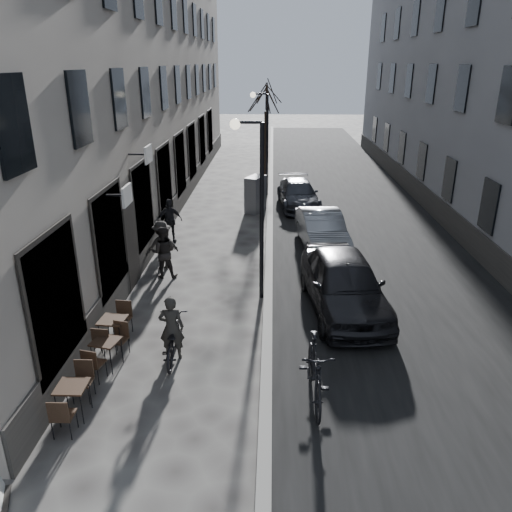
# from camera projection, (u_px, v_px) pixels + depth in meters

# --- Properties ---
(ground) EXTENTS (120.00, 120.00, 0.00)m
(ground) POSITION_uv_depth(u_px,v_px,m) (254.00, 442.00, 9.08)
(ground) COLOR #363331
(ground) RESTS_ON ground
(road) EXTENTS (7.30, 60.00, 0.00)m
(road) POSITION_uv_depth(u_px,v_px,m) (346.00, 206.00, 23.85)
(road) COLOR black
(road) RESTS_ON ground
(kerb) EXTENTS (0.25, 60.00, 0.12)m
(kerb) POSITION_uv_depth(u_px,v_px,m) (270.00, 204.00, 23.94)
(kerb) COLOR gray
(kerb) RESTS_ON ground
(building_left) EXTENTS (4.00, 35.00, 16.00)m
(building_left) POSITION_uv_depth(u_px,v_px,m) (130.00, 23.00, 21.70)
(building_left) COLOR gray
(building_left) RESTS_ON ground
(building_right) EXTENTS (4.00, 35.00, 16.00)m
(building_right) POSITION_uv_depth(u_px,v_px,m) (490.00, 23.00, 21.23)
(building_right) COLOR gray
(building_right) RESTS_ON ground
(streetlamp_near) EXTENTS (0.90, 0.28, 5.09)m
(streetlamp_near) POSITION_uv_depth(u_px,v_px,m) (255.00, 192.00, 13.52)
(streetlamp_near) COLOR black
(streetlamp_near) RESTS_ON ground
(streetlamp_far) EXTENTS (0.90, 0.28, 5.09)m
(streetlamp_far) POSITION_uv_depth(u_px,v_px,m) (264.00, 133.00, 24.68)
(streetlamp_far) COLOR black
(streetlamp_far) RESTS_ON ground
(tree_near) EXTENTS (2.40, 2.40, 5.70)m
(tree_near) POSITION_uv_depth(u_px,v_px,m) (266.00, 97.00, 26.92)
(tree_near) COLOR black
(tree_near) RESTS_ON ground
(tree_far) EXTENTS (2.40, 2.40, 5.70)m
(tree_far) POSITION_uv_depth(u_px,v_px,m) (267.00, 91.00, 32.51)
(tree_far) COLOR black
(tree_far) RESTS_ON ground
(bistro_set_a) EXTENTS (0.58, 1.40, 0.83)m
(bistro_set_a) POSITION_uv_depth(u_px,v_px,m) (73.00, 397.00, 9.61)
(bistro_set_a) COLOR #2E2214
(bistro_set_a) RESTS_ON ground
(bistro_set_b) EXTENTS (0.69, 1.43, 0.82)m
(bistro_set_b) POSITION_uv_depth(u_px,v_px,m) (107.00, 351.00, 11.17)
(bistro_set_b) COLOR #2E2214
(bistro_set_b) RESTS_ON ground
(bistro_set_c) EXTENTS (0.66, 1.51, 0.88)m
(bistro_set_c) POSITION_uv_depth(u_px,v_px,m) (114.00, 330.00, 11.98)
(bistro_set_c) COLOR #2E2214
(bistro_set_c) RESTS_ON ground
(utility_cabinet) EXTENTS (1.00, 1.24, 1.64)m
(utility_cabinet) POSITION_uv_depth(u_px,v_px,m) (255.00, 194.00, 22.67)
(utility_cabinet) COLOR slate
(utility_cabinet) RESTS_ON ground
(bicycle) EXTENTS (0.75, 1.87, 0.96)m
(bicycle) POSITION_uv_depth(u_px,v_px,m) (172.00, 339.00, 11.52)
(bicycle) COLOR black
(bicycle) RESTS_ON ground
(cyclist_rider) EXTENTS (0.60, 0.41, 1.57)m
(cyclist_rider) POSITION_uv_depth(u_px,v_px,m) (172.00, 328.00, 11.40)
(cyclist_rider) COLOR #2A2824
(cyclist_rider) RESTS_ON ground
(pedestrian_near) EXTENTS (0.84, 0.66, 1.68)m
(pedestrian_near) POSITION_uv_depth(u_px,v_px,m) (164.00, 252.00, 15.75)
(pedestrian_near) COLOR black
(pedestrian_near) RESTS_ON ground
(pedestrian_mid) EXTENTS (1.22, 0.98, 1.65)m
(pedestrian_mid) POSITION_uv_depth(u_px,v_px,m) (162.00, 245.00, 16.40)
(pedestrian_mid) COLOR black
(pedestrian_mid) RESTS_ON ground
(pedestrian_far) EXTENTS (1.06, 0.77, 1.67)m
(pedestrian_far) POSITION_uv_depth(u_px,v_px,m) (169.00, 221.00, 18.87)
(pedestrian_far) COLOR black
(pedestrian_far) RESTS_ON ground
(car_near) EXTENTS (2.39, 4.94, 1.62)m
(car_near) POSITION_uv_depth(u_px,v_px,m) (344.00, 283.00, 13.64)
(car_near) COLOR black
(car_near) RESTS_ON ground
(car_mid) EXTENTS (1.85, 4.25, 1.36)m
(car_mid) POSITION_uv_depth(u_px,v_px,m) (322.00, 230.00, 18.30)
(car_mid) COLOR gray
(car_mid) RESTS_ON ground
(car_far) EXTENTS (2.10, 4.39, 1.23)m
(car_far) POSITION_uv_depth(u_px,v_px,m) (298.00, 194.00, 23.54)
(car_far) COLOR #303339
(car_far) RESTS_ON ground
(moped) EXTENTS (0.68, 2.23, 1.33)m
(moped) POSITION_uv_depth(u_px,v_px,m) (315.00, 371.00, 10.02)
(moped) COLOR black
(moped) RESTS_ON ground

